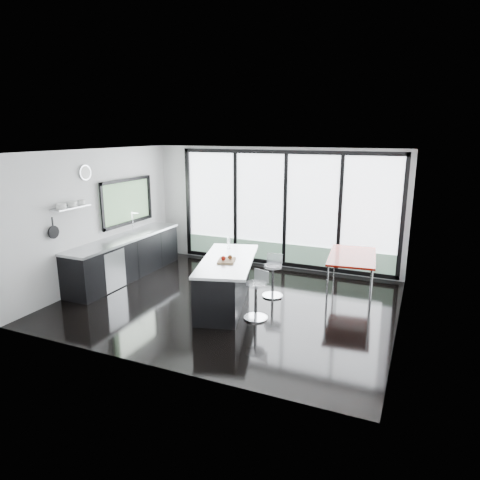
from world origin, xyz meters
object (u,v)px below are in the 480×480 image
at_px(bar_stool_far, 273,281).
at_px(bar_stool_near, 256,301).
at_px(red_table, 351,275).
at_px(island, 224,281).

bearing_deg(bar_stool_far, bar_stool_near, -92.95).
bearing_deg(bar_stool_far, red_table, 19.76).
distance_m(bar_stool_far, red_table, 1.54).
bearing_deg(bar_stool_near, island, 175.10).
relative_size(bar_stool_far, red_table, 0.42).
distance_m(bar_stool_near, bar_stool_far, 1.10).
height_order(island, red_table, island).
height_order(bar_stool_far, red_table, red_table).
height_order(island, bar_stool_far, island).
xyz_separation_m(island, red_table, (2.07, 1.41, -0.04)).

